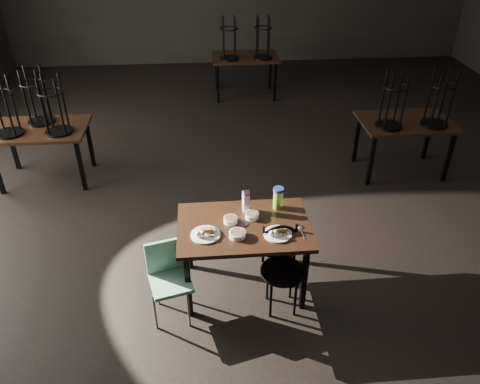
{
  "coord_description": "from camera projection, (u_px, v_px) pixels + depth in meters",
  "views": [
    {
      "loc": [
        -0.92,
        -4.56,
        3.3
      ],
      "look_at": [
        -0.6,
        -0.79,
        0.85
      ],
      "focal_mm": 35.0,
      "sensor_mm": 36.0,
      "label": 1
    }
  ],
  "objects": [
    {
      "name": "school_chair",
      "position": [
        169.0,
        274.0,
        4.12
      ],
      "size": [
        0.42,
        0.42,
        0.75
      ],
      "rotation": [
        0.0,
        0.0,
        0.25
      ],
      "color": "#6EAB93",
      "rests_on": "ground"
    },
    {
      "name": "bowl_far",
      "position": [
        252.0,
        215.0,
        4.31
      ],
      "size": [
        0.13,
        0.13,
        0.05
      ],
      "color": "white",
      "rests_on": "main_table"
    },
    {
      "name": "bentwood_chair",
      "position": [
        281.0,
        262.0,
        4.19
      ],
      "size": [
        0.39,
        0.39,
        0.83
      ],
      "rotation": [
        0.0,
        0.0,
        0.05
      ],
      "color": "black",
      "rests_on": "ground"
    },
    {
      "name": "room",
      "position": [
        289.0,
        12.0,
        4.41
      ],
      "size": [
        12.0,
        12.04,
        3.22
      ],
      "color": "black",
      "rests_on": "ground"
    },
    {
      "name": "bg_table_right",
      "position": [
        408.0,
        122.0,
        6.1
      ],
      "size": [
        1.2,
        0.8,
        1.48
      ],
      "color": "black",
      "rests_on": "ground"
    },
    {
      "name": "bg_table_left",
      "position": [
        38.0,
        127.0,
        5.92
      ],
      "size": [
        1.2,
        0.8,
        1.48
      ],
      "color": "black",
      "rests_on": "ground"
    },
    {
      "name": "bowl_near",
      "position": [
        231.0,
        220.0,
        4.25
      ],
      "size": [
        0.13,
        0.13,
        0.05
      ],
      "color": "white",
      "rests_on": "main_table"
    },
    {
      "name": "bg_table_far",
      "position": [
        245.0,
        57.0,
        8.5
      ],
      "size": [
        1.2,
        0.8,
        1.48
      ],
      "color": "black",
      "rests_on": "ground"
    },
    {
      "name": "plate_left",
      "position": [
        205.0,
        234.0,
        4.08
      ],
      "size": [
        0.26,
        0.26,
        0.08
      ],
      "color": "white",
      "rests_on": "main_table"
    },
    {
      "name": "plate_right",
      "position": [
        278.0,
        233.0,
        4.09
      ],
      "size": [
        0.25,
        0.25,
        0.08
      ],
      "color": "white",
      "rests_on": "main_table"
    },
    {
      "name": "spoon",
      "position": [
        301.0,
        228.0,
        4.18
      ],
      "size": [
        0.05,
        0.21,
        0.01
      ],
      "color": "silver",
      "rests_on": "main_table"
    },
    {
      "name": "bowl_big",
      "position": [
        237.0,
        234.0,
        4.07
      ],
      "size": [
        0.15,
        0.15,
        0.05
      ],
      "color": "white",
      "rests_on": "main_table"
    },
    {
      "name": "juice_carton",
      "position": [
        246.0,
        201.0,
        4.35
      ],
      "size": [
        0.07,
        0.07,
        0.23
      ],
      "color": "#961B78",
      "rests_on": "main_table"
    },
    {
      "name": "main_table",
      "position": [
        244.0,
        232.0,
        4.27
      ],
      "size": [
        1.2,
        0.8,
        0.75
      ],
      "color": "black",
      "rests_on": "ground"
    },
    {
      "name": "water_bottle",
      "position": [
        278.0,
        198.0,
        4.39
      ],
      "size": [
        0.1,
        0.1,
        0.22
      ],
      "color": "#89CA3B",
      "rests_on": "main_table"
    }
  ]
}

